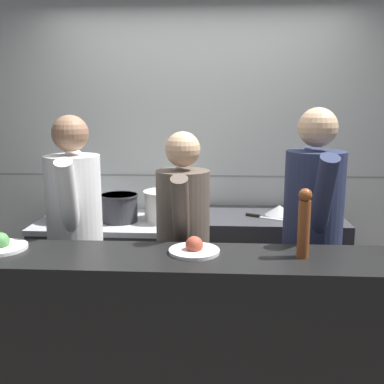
# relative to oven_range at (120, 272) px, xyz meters

# --- Properties ---
(wall_back_tiled) EXTENTS (8.00, 0.06, 2.60)m
(wall_back_tiled) POSITION_rel_oven_range_xyz_m (0.61, 0.40, 0.87)
(wall_back_tiled) COLOR silver
(wall_back_tiled) RESTS_ON ground_plane
(oven_range) EXTENTS (1.22, 0.71, 0.86)m
(oven_range) POSITION_rel_oven_range_xyz_m (0.00, 0.00, 0.00)
(oven_range) COLOR #38383D
(oven_range) RESTS_ON ground_plane
(prep_counter) EXTENTS (1.08, 0.65, 0.91)m
(prep_counter) POSITION_rel_oven_range_xyz_m (1.16, -0.00, 0.02)
(prep_counter) COLOR #38383D
(prep_counter) RESTS_ON ground_plane
(pass_counter) EXTENTS (3.00, 0.45, 1.00)m
(pass_counter) POSITION_rel_oven_range_xyz_m (0.55, -1.20, 0.06)
(pass_counter) COLOR black
(pass_counter) RESTS_ON ground_plane
(stock_pot) EXTENTS (0.35, 0.35, 0.20)m
(stock_pot) POSITION_rel_oven_range_xyz_m (-0.36, -0.04, 0.54)
(stock_pot) COLOR #B7BABF
(stock_pot) RESTS_ON oven_range
(sauce_pot) EXTENTS (0.29, 0.29, 0.21)m
(sauce_pot) POSITION_rel_oven_range_xyz_m (0.03, -0.06, 0.54)
(sauce_pot) COLOR #2D2D33
(sauce_pot) RESTS_ON oven_range
(braising_pot) EXTENTS (0.35, 0.35, 0.23)m
(braising_pot) POSITION_rel_oven_range_xyz_m (0.38, -0.01, 0.55)
(braising_pot) COLOR beige
(braising_pot) RESTS_ON oven_range
(mixing_bowl_steel) EXTENTS (0.22, 0.22, 0.07)m
(mixing_bowl_steel) POSITION_rel_oven_range_xyz_m (1.24, 0.02, 0.52)
(mixing_bowl_steel) COLOR #B7BABF
(mixing_bowl_steel) RESTS_ON prep_counter
(chefs_knife) EXTENTS (0.33, 0.19, 0.02)m
(chefs_knife) POSITION_rel_oven_range_xyz_m (1.11, -0.09, 0.49)
(chefs_knife) COLOR #B7BABF
(chefs_knife) RESTS_ON prep_counter
(plated_dish_main) EXTENTS (0.27, 0.27, 0.10)m
(plated_dish_main) POSITION_rel_oven_range_xyz_m (-0.36, -1.16, 0.59)
(plated_dish_main) COLOR white
(plated_dish_main) RESTS_ON pass_counter
(plated_dish_appetiser) EXTENTS (0.26, 0.26, 0.09)m
(plated_dish_appetiser) POSITION_rel_oven_range_xyz_m (0.65, -1.15, 0.59)
(plated_dish_appetiser) COLOR white
(plated_dish_appetiser) RESTS_ON pass_counter
(pepper_mill) EXTENTS (0.07, 0.07, 0.35)m
(pepper_mill) POSITION_rel_oven_range_xyz_m (1.19, -1.19, 0.75)
(pepper_mill) COLOR brown
(pepper_mill) RESTS_ON pass_counter
(chef_head_cook) EXTENTS (0.40, 0.74, 1.68)m
(chef_head_cook) POSITION_rel_oven_range_xyz_m (-0.12, -0.66, 0.50)
(chef_head_cook) COLOR black
(chef_head_cook) RESTS_ON ground_plane
(chef_sous) EXTENTS (0.33, 0.69, 1.58)m
(chef_sous) POSITION_rel_oven_range_xyz_m (0.56, -0.71, 0.45)
(chef_sous) COLOR black
(chef_sous) RESTS_ON ground_plane
(chef_line) EXTENTS (0.35, 0.75, 1.72)m
(chef_line) POSITION_rel_oven_range_xyz_m (1.34, -0.69, 0.53)
(chef_line) COLOR black
(chef_line) RESTS_ON ground_plane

